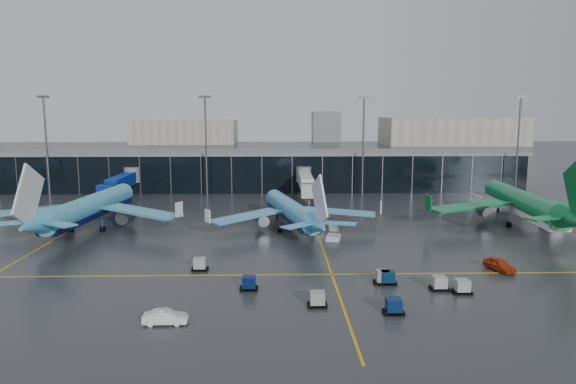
{
  "coord_description": "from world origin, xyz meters",
  "views": [
    {
      "loc": [
        2.54,
        -80.62,
        21.34
      ],
      "look_at": [
        5.0,
        18.0,
        6.0
      ],
      "focal_mm": 32.0,
      "sensor_mm": 36.0,
      "label": 1
    }
  ],
  "objects_px": {
    "airliner_aer_lingus": "(523,189)",
    "mobile_airstair": "(333,235)",
    "airliner_arkefly": "(90,193)",
    "airliner_klm_near": "(291,199)",
    "baggage_carts": "(351,285)",
    "service_van_red": "(499,265)",
    "service_van_white": "(165,317)"
  },
  "relations": [
    {
      "from": "airliner_aer_lingus",
      "to": "mobile_airstair",
      "type": "relative_size",
      "value": 12.4
    },
    {
      "from": "airliner_arkefly",
      "to": "airliner_klm_near",
      "type": "xyz_separation_m",
      "value": [
        36.86,
        -1.38,
        -0.91
      ]
    },
    {
      "from": "baggage_carts",
      "to": "service_van_red",
      "type": "bearing_deg",
      "value": 19.23
    },
    {
      "from": "airliner_arkefly",
      "to": "service_van_white",
      "type": "xyz_separation_m",
      "value": [
        22.74,
        -43.8,
        -5.9
      ]
    },
    {
      "from": "service_van_white",
      "to": "airliner_aer_lingus",
      "type": "bearing_deg",
      "value": -53.66
    },
    {
      "from": "service_van_red",
      "to": "service_van_white",
      "type": "bearing_deg",
      "value": -176.94
    },
    {
      "from": "airliner_klm_near",
      "to": "service_van_white",
      "type": "relative_size",
      "value": 8.27
    },
    {
      "from": "airliner_aer_lingus",
      "to": "airliner_klm_near",
      "type": "bearing_deg",
      "value": -170.97
    },
    {
      "from": "airliner_arkefly",
      "to": "baggage_carts",
      "type": "distance_m",
      "value": 55.49
    },
    {
      "from": "baggage_carts",
      "to": "mobile_airstair",
      "type": "bearing_deg",
      "value": 88.51
    },
    {
      "from": "airliner_aer_lingus",
      "to": "service_van_red",
      "type": "xyz_separation_m",
      "value": [
        -16.62,
        -28.35,
        -6.08
      ]
    },
    {
      "from": "service_van_white",
      "to": "baggage_carts",
      "type": "bearing_deg",
      "value": -66.66
    },
    {
      "from": "airliner_klm_near",
      "to": "airliner_aer_lingus",
      "type": "distance_m",
      "value": 44.38
    },
    {
      "from": "baggage_carts",
      "to": "service_van_white",
      "type": "height_order",
      "value": "baggage_carts"
    },
    {
      "from": "airliner_klm_near",
      "to": "service_van_red",
      "type": "relative_size",
      "value": 7.71
    },
    {
      "from": "airliner_arkefly",
      "to": "airliner_klm_near",
      "type": "distance_m",
      "value": 36.89
    },
    {
      "from": "mobile_airstair",
      "to": "service_van_white",
      "type": "distance_m",
      "value": 40.39
    },
    {
      "from": "airliner_klm_near",
      "to": "baggage_carts",
      "type": "bearing_deg",
      "value": -92.31
    },
    {
      "from": "airliner_arkefly",
      "to": "service_van_red",
      "type": "height_order",
      "value": "airliner_arkefly"
    },
    {
      "from": "service_van_red",
      "to": "service_van_white",
      "type": "xyz_separation_m",
      "value": [
        -41.77,
        -16.86,
        -0.08
      ]
    },
    {
      "from": "airliner_aer_lingus",
      "to": "mobile_airstair",
      "type": "distance_m",
      "value": 39.33
    },
    {
      "from": "service_van_white",
      "to": "airliner_klm_near",
      "type": "bearing_deg",
      "value": -19.81
    },
    {
      "from": "mobile_airstair",
      "to": "service_van_red",
      "type": "height_order",
      "value": "mobile_airstair"
    },
    {
      "from": "airliner_aer_lingus",
      "to": "airliner_arkefly",
      "type": "bearing_deg",
      "value": -173.58
    },
    {
      "from": "airliner_aer_lingus",
      "to": "mobile_airstair",
      "type": "xyz_separation_m",
      "value": [
        -37.33,
        -10.74,
        -6.14
      ]
    },
    {
      "from": "airliner_arkefly",
      "to": "baggage_carts",
      "type": "xyz_separation_m",
      "value": [
        43.15,
        -34.4,
        -5.89
      ]
    },
    {
      "from": "baggage_carts",
      "to": "service_van_white",
      "type": "distance_m",
      "value": 22.47
    },
    {
      "from": "service_van_red",
      "to": "service_van_white",
      "type": "height_order",
      "value": "service_van_red"
    },
    {
      "from": "airliner_arkefly",
      "to": "service_van_red",
      "type": "distance_m",
      "value": 70.15
    },
    {
      "from": "service_van_white",
      "to": "mobile_airstair",
      "type": "bearing_deg",
      "value": -32.83
    },
    {
      "from": "airliner_arkefly",
      "to": "airliner_aer_lingus",
      "type": "height_order",
      "value": "airliner_aer_lingus"
    },
    {
      "from": "baggage_carts",
      "to": "service_van_white",
      "type": "relative_size",
      "value": 7.69
    }
  ]
}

